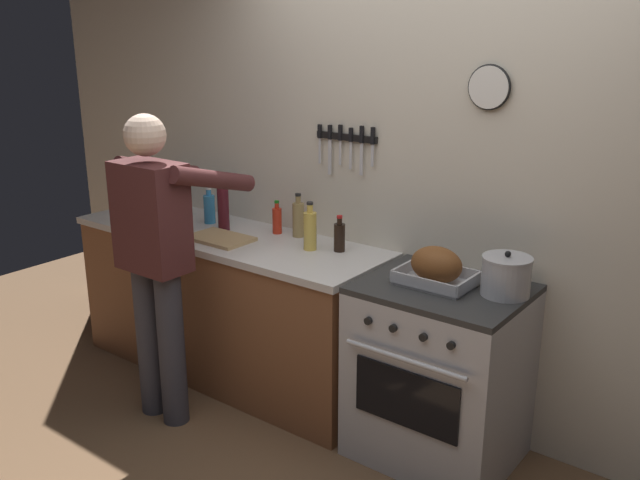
# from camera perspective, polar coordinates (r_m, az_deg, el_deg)

# --- Properties ---
(wall_back) EXTENTS (6.00, 0.13, 2.60)m
(wall_back) POSITION_cam_1_polar(r_m,az_deg,el_deg) (3.58, 10.05, 4.65)
(wall_back) COLOR beige
(wall_back) RESTS_ON ground
(counter_block) EXTENTS (2.03, 0.65, 0.90)m
(counter_block) POSITION_cam_1_polar(r_m,az_deg,el_deg) (4.25, -7.57, -5.15)
(counter_block) COLOR brown
(counter_block) RESTS_ON ground
(stove) EXTENTS (0.76, 0.67, 0.90)m
(stove) POSITION_cam_1_polar(r_m,az_deg,el_deg) (3.48, 9.76, -10.72)
(stove) COLOR #BCBCC1
(stove) RESTS_ON ground
(person_cook) EXTENTS (0.51, 0.63, 1.66)m
(person_cook) POSITION_cam_1_polar(r_m,az_deg,el_deg) (3.67, -13.31, -0.89)
(person_cook) COLOR #383842
(person_cook) RESTS_ON ground
(roasting_pan) EXTENTS (0.35, 0.26, 0.18)m
(roasting_pan) POSITION_cam_1_polar(r_m,az_deg,el_deg) (3.28, 9.56, -2.25)
(roasting_pan) COLOR #B7B7BC
(roasting_pan) RESTS_ON stove
(stock_pot) EXTENTS (0.23, 0.23, 0.21)m
(stock_pot) POSITION_cam_1_polar(r_m,az_deg,el_deg) (3.22, 15.10, -2.87)
(stock_pot) COLOR #B7B7BC
(stock_pot) RESTS_ON stove
(cutting_board) EXTENTS (0.36, 0.24, 0.02)m
(cutting_board) POSITION_cam_1_polar(r_m,az_deg,el_deg) (3.97, -8.24, 0.14)
(cutting_board) COLOR tan
(cutting_board) RESTS_ON counter_block
(bottle_wine_red) EXTENTS (0.07, 0.07, 0.33)m
(bottle_wine_red) POSITION_cam_1_polar(r_m,az_deg,el_deg) (4.13, -7.98, 2.67)
(bottle_wine_red) COLOR #47141E
(bottle_wine_red) RESTS_ON counter_block
(bottle_vinegar) EXTENTS (0.07, 0.07, 0.25)m
(bottle_vinegar) POSITION_cam_1_polar(r_m,az_deg,el_deg) (3.97, -1.80, 1.77)
(bottle_vinegar) COLOR #997F4C
(bottle_vinegar) RESTS_ON counter_block
(bottle_dish_soap) EXTENTS (0.07, 0.07, 0.23)m
(bottle_dish_soap) POSITION_cam_1_polar(r_m,az_deg,el_deg) (4.30, -9.11, 2.61)
(bottle_dish_soap) COLOR #338CCC
(bottle_dish_soap) RESTS_ON counter_block
(bottle_cooking_oil) EXTENTS (0.07, 0.07, 0.27)m
(bottle_cooking_oil) POSITION_cam_1_polar(r_m,az_deg,el_deg) (3.73, -0.83, 0.85)
(bottle_cooking_oil) COLOR gold
(bottle_cooking_oil) RESTS_ON counter_block
(bottle_soy_sauce) EXTENTS (0.06, 0.06, 0.20)m
(bottle_soy_sauce) POSITION_cam_1_polar(r_m,az_deg,el_deg) (3.72, 1.61, 0.29)
(bottle_soy_sauce) COLOR black
(bottle_soy_sauce) RESTS_ON counter_block
(bottle_hot_sauce) EXTENTS (0.05, 0.05, 0.20)m
(bottle_hot_sauce) POSITION_cam_1_polar(r_m,az_deg,el_deg) (4.04, -3.56, 1.67)
(bottle_hot_sauce) COLOR red
(bottle_hot_sauce) RESTS_ON counter_block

